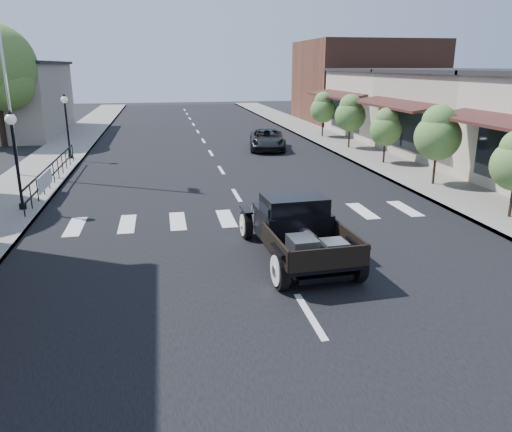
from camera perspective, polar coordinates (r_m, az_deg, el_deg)
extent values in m
plane|color=black|center=(13.02, 2.38, -5.27)|extent=(120.00, 120.00, 0.00)
cube|color=black|center=(27.33, -4.76, 6.47)|extent=(14.00, 80.00, 0.02)
cube|color=gray|center=(27.77, -22.56, 5.54)|extent=(3.00, 80.00, 0.15)
cube|color=gray|center=(29.42, 12.06, 7.03)|extent=(3.00, 80.00, 0.15)
cube|color=#AA9C8E|center=(30.58, 25.30, 10.29)|extent=(10.00, 9.00, 4.50)
cube|color=beige|center=(38.23, 17.41, 12.11)|extent=(10.00, 9.00, 4.50)
cube|color=brown|center=(47.43, 12.36, 14.76)|extent=(11.00, 10.00, 7.00)
cylinder|color=silver|center=(24.61, -27.08, 16.64)|extent=(0.12, 0.12, 10.83)
imported|color=black|center=(30.37, 1.28, 8.72)|extent=(2.75, 4.70, 1.23)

